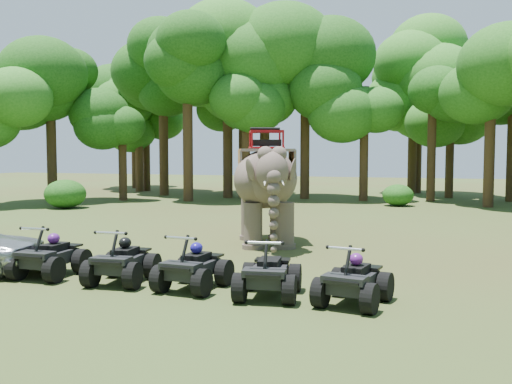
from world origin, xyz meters
TOP-DOWN VIEW (x-y plane):
  - ground at (0.00, 0.00)m, footprint 110.00×110.00m
  - elephant at (-0.70, 4.34)m, footprint 3.52×4.87m
  - atv_0 at (-4.10, -1.95)m, footprint 1.29×1.74m
  - atv_1 at (-2.13, -1.96)m, footprint 1.40×1.81m
  - atv_2 at (-0.36, -1.99)m, footprint 1.31×1.73m
  - atv_3 at (1.38, -2.11)m, footprint 1.46×1.84m
  - atv_4 at (3.12, -2.12)m, footprint 1.44×1.80m
  - tree_0 at (0.00, 21.74)m, footprint 5.36×5.36m
  - tree_1 at (3.88, 22.77)m, footprint 4.94×4.94m
  - tree_2 at (6.93, 19.88)m, footprint 6.00×6.00m
  - tree_29 at (-17.56, 15.26)m, footprint 6.41×6.41m
  - tree_30 at (-14.07, 17.43)m, footprint 4.64×4.64m
  - tree_31 at (-10.02, 18.18)m, footprint 6.96×6.96m
  - tree_32 at (-6.83, 19.63)m, footprint 4.70×4.70m
  - tree_33 at (-3.78, 22.21)m, footprint 6.75×6.75m
  - tree_34 at (8.44, 24.15)m, footprint 6.06×6.06m
  - tree_35 at (4.94, 25.83)m, footprint 5.24×5.24m
  - tree_36 at (-9.83, 24.36)m, footprint 6.09×6.09m
  - tree_37 at (2.75, 29.82)m, footprint 6.40×6.40m
  - tree_38 at (-8.72, 21.42)m, footprint 7.58×7.58m
  - tree_41 at (-13.62, 21.95)m, footprint 7.51×7.51m
  - tree_44 at (-6.53, 22.45)m, footprint 7.51×7.51m
  - tree_45 at (-17.21, 24.85)m, footprint 6.98×6.98m
  - tree_46 at (-16.99, 25.57)m, footprint 4.90×4.90m
  - tree_47 at (-19.54, 28.21)m, footprint 6.37×6.37m
  - tree_48 at (-7.93, 22.18)m, footprint 6.78×6.78m
  - tree_49 at (2.42, 29.17)m, footprint 7.69×7.69m

SIDE VIEW (x-z plane):
  - ground at x=0.00m, z-range 0.00..0.00m
  - atv_4 at x=3.12m, z-range 0.00..1.21m
  - atv_2 at x=-0.36m, z-range 0.00..1.23m
  - atv_3 at x=1.38m, z-range 0.00..1.24m
  - atv_1 at x=-2.13m, z-range 0.00..1.25m
  - atv_0 at x=-4.10m, z-range 0.00..1.26m
  - elephant at x=-0.70m, z-range 0.00..3.74m
  - tree_30 at x=-14.07m, z-range 0.00..6.63m
  - tree_32 at x=-6.83m, z-range 0.00..6.71m
  - tree_46 at x=-16.99m, z-range 0.00..7.00m
  - tree_1 at x=3.88m, z-range 0.00..7.06m
  - tree_35 at x=4.94m, z-range 0.00..7.49m
  - tree_0 at x=0.00m, z-range 0.00..7.66m
  - tree_2 at x=6.93m, z-range 0.00..8.57m
  - tree_34 at x=8.44m, z-range 0.00..8.65m
  - tree_36 at x=-9.83m, z-range 0.00..8.70m
  - tree_47 at x=-19.54m, z-range 0.00..9.10m
  - tree_37 at x=2.75m, z-range 0.00..9.15m
  - tree_29 at x=-17.56m, z-range 0.00..9.16m
  - tree_33 at x=-3.78m, z-range 0.00..9.64m
  - tree_48 at x=-7.93m, z-range 0.00..9.69m
  - tree_31 at x=-10.02m, z-range 0.00..9.95m
  - tree_45 at x=-17.21m, z-range 0.00..9.97m
  - tree_41 at x=-13.62m, z-range 0.00..10.73m
  - tree_44 at x=-6.53m, z-range 0.00..10.73m
  - tree_38 at x=-8.72m, z-range 0.00..10.83m
  - tree_49 at x=2.42m, z-range 0.00..10.99m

